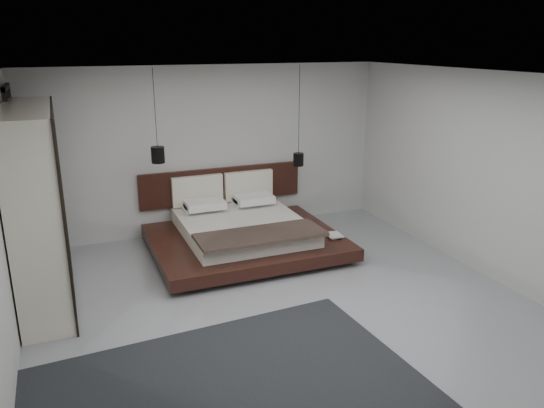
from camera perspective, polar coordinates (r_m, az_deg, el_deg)
name	(u,v)px	position (r m, az deg, el deg)	size (l,w,h in m)	color
floor	(280,303)	(6.80, 0.89, -10.56)	(6.00, 6.00, 0.00)	gray
ceiling	(281,75)	(6.03, 1.02, 13.69)	(6.00, 6.00, 0.00)	white
wall_back	(212,150)	(9.04, -6.52, 5.79)	(6.00, 6.00, 0.00)	#B4B4B1
wall_front	(452,311)	(3.89, 18.77, -10.83)	(6.00, 6.00, 0.00)	#B4B4B1
wall_left	(0,229)	(5.85, -27.24, -2.37)	(6.00, 6.00, 0.00)	#B4B4B1
wall_right	(480,174)	(7.91, 21.44, 3.06)	(6.00, 6.00, 0.00)	#B4B4B1
lattice_screen	(19,180)	(8.23, -25.57, 2.36)	(0.05, 0.90, 2.60)	black
bed	(242,231)	(8.37, -3.21, -2.95)	(2.84, 2.42, 1.09)	black
book_lower	(328,236)	(8.24, 6.01, -3.45)	(0.22, 0.30, 0.03)	#99724C
book_upper	(327,235)	(8.20, 5.99, -3.38)	(0.20, 0.27, 0.02)	#99724C
pendant_left	(158,155)	(8.18, -12.18, 5.21)	(0.20, 0.20, 1.40)	black
pendant_right	(298,159)	(8.92, 2.86, 4.86)	(0.18, 0.18, 1.65)	black
wardrobe	(38,206)	(7.16, -23.88, -0.17)	(0.58, 2.48, 2.43)	silver
rug	(228,402)	(5.18, -4.81, -20.47)	(3.76, 2.69, 0.02)	black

